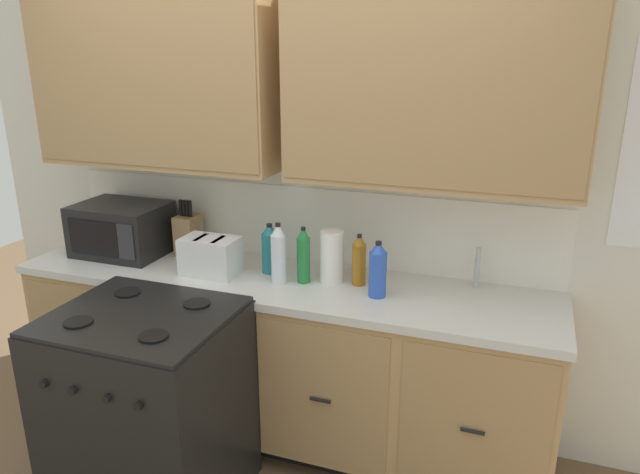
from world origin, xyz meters
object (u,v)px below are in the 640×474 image
object	(u,v)px
paper_towel_roll	(332,257)
bottle_clear	(279,254)
bottle_amber	(359,260)
microwave	(122,229)
toaster	(210,256)
stove_range	(150,410)
knife_block	(188,234)
bottle_teal	(270,249)
bottle_green	(304,256)
bottle_blue	(378,270)

from	to	relation	value
paper_towel_roll	bottle_clear	size ratio (longest dim) A/B	0.86
paper_towel_roll	bottle_amber	xyz separation A→B (m)	(0.13, 0.01, -0.01)
bottle_clear	bottle_amber	xyz separation A→B (m)	(0.37, 0.11, -0.02)
microwave	toaster	distance (m)	0.63
stove_range	knife_block	distance (m)	1.00
bottle_teal	bottle_amber	size ratio (longest dim) A/B	1.02
toaster	bottle_teal	xyz separation A→B (m)	(0.27, 0.12, 0.03)
bottle_teal	bottle_amber	distance (m)	0.47
paper_towel_roll	microwave	bearing A→B (deg)	179.78
bottle_teal	bottle_green	world-z (taller)	bottle_green
toaster	paper_towel_roll	distance (m)	0.62
bottle_blue	bottle_green	xyz separation A→B (m)	(-0.38, 0.04, 0.01)
paper_towel_roll	bottle_clear	xyz separation A→B (m)	(-0.24, -0.10, 0.02)
bottle_clear	knife_block	bearing A→B (deg)	161.40
microwave	toaster	bearing A→B (deg)	-10.42
bottle_blue	bottle_amber	distance (m)	0.16
stove_range	toaster	bearing A→B (deg)	88.23
bottle_blue	bottle_amber	xyz separation A→B (m)	(-0.12, 0.11, -0.01)
toaster	knife_block	distance (m)	0.35
bottle_teal	bottle_green	xyz separation A→B (m)	(0.21, -0.06, 0.01)
microwave	knife_block	size ratio (longest dim) A/B	1.55
stove_range	bottle_amber	bearing A→B (deg)	42.15
knife_block	bottle_amber	distance (m)	1.01
toaster	knife_block	world-z (taller)	knife_block
stove_range	toaster	world-z (taller)	toaster
bottle_amber	toaster	bearing A→B (deg)	-170.90
knife_block	bottle_amber	xyz separation A→B (m)	(1.01, -0.10, 0.01)
toaster	bottle_blue	xyz separation A→B (m)	(0.86, 0.01, 0.03)
stove_range	bottle_green	size ratio (longest dim) A/B	3.38
bottle_clear	bottle_teal	distance (m)	0.15
bottle_clear	bottle_green	bearing A→B (deg)	23.00
toaster	bottle_blue	world-z (taller)	bottle_blue
bottle_teal	bottle_amber	xyz separation A→B (m)	(0.47, -0.00, -0.00)
bottle_clear	bottle_amber	distance (m)	0.39
bottle_blue	bottle_amber	size ratio (longest dim) A/B	1.05
paper_towel_roll	bottle_green	size ratio (longest dim) A/B	0.92
paper_towel_roll	bottle_green	distance (m)	0.14
bottle_teal	bottle_amber	bearing A→B (deg)	-0.31
bottle_green	toaster	bearing A→B (deg)	-173.29
stove_range	microwave	size ratio (longest dim) A/B	1.98
stove_range	bottle_blue	xyz separation A→B (m)	(0.88, 0.58, 0.57)
bottle_blue	bottle_clear	bearing A→B (deg)	-179.74
paper_towel_roll	bottle_green	bearing A→B (deg)	-157.88
bottle_clear	bottle_blue	size ratio (longest dim) A/B	1.14
knife_block	bottle_blue	size ratio (longest dim) A/B	1.16
toaster	paper_towel_roll	size ratio (longest dim) A/B	1.08
toaster	bottle_teal	world-z (taller)	bottle_teal
paper_towel_roll	bottle_teal	distance (m)	0.34
paper_towel_roll	bottle_clear	world-z (taller)	bottle_clear
microwave	bottle_teal	xyz separation A→B (m)	(0.89, 0.01, -0.01)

